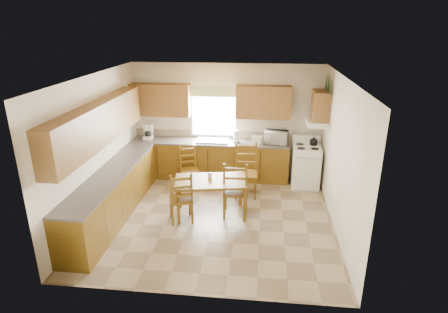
# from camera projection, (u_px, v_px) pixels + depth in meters

# --- Properties ---
(floor) EXTENTS (4.50, 4.50, 0.00)m
(floor) POSITION_uv_depth(u_px,v_px,m) (215.00, 217.00, 7.31)
(floor) COLOR #8B785C
(floor) RESTS_ON ground
(ceiling) EXTENTS (4.50, 4.50, 0.00)m
(ceiling) POSITION_uv_depth(u_px,v_px,m) (213.00, 77.00, 6.39)
(ceiling) COLOR brown
(ceiling) RESTS_ON floor
(wall_left) EXTENTS (4.50, 4.50, 0.00)m
(wall_left) POSITION_uv_depth(u_px,v_px,m) (96.00, 147.00, 7.08)
(wall_left) COLOR beige
(wall_left) RESTS_ON floor
(wall_right) EXTENTS (4.50, 4.50, 0.00)m
(wall_right) POSITION_uv_depth(u_px,v_px,m) (340.00, 156.00, 6.62)
(wall_right) COLOR beige
(wall_right) RESTS_ON floor
(wall_back) EXTENTS (4.50, 4.50, 0.00)m
(wall_back) POSITION_uv_depth(u_px,v_px,m) (227.00, 121.00, 8.95)
(wall_back) COLOR beige
(wall_back) RESTS_ON floor
(wall_front) EXTENTS (4.50, 4.50, 0.00)m
(wall_front) POSITION_uv_depth(u_px,v_px,m) (191.00, 210.00, 4.75)
(wall_front) COLOR beige
(wall_front) RESTS_ON floor
(lower_cab_back) EXTENTS (3.75, 0.60, 0.88)m
(lower_cab_back) POSITION_uv_depth(u_px,v_px,m) (210.00, 160.00, 9.02)
(lower_cab_back) COLOR brown
(lower_cab_back) RESTS_ON floor
(lower_cab_left) EXTENTS (0.60, 3.60, 0.88)m
(lower_cab_left) POSITION_uv_depth(u_px,v_px,m) (114.00, 195.00, 7.22)
(lower_cab_left) COLOR brown
(lower_cab_left) RESTS_ON floor
(counter_back) EXTENTS (3.75, 0.63, 0.04)m
(counter_back) POSITION_uv_depth(u_px,v_px,m) (210.00, 142.00, 8.86)
(counter_back) COLOR #524A47
(counter_back) RESTS_ON lower_cab_back
(counter_left) EXTENTS (0.63, 3.60, 0.04)m
(counter_left) POSITION_uv_depth(u_px,v_px,m) (111.00, 173.00, 7.06)
(counter_left) COLOR #524A47
(counter_left) RESTS_ON lower_cab_left
(backsplash) EXTENTS (3.75, 0.01, 0.18)m
(backsplash) POSITION_uv_depth(u_px,v_px,m) (211.00, 134.00, 9.10)
(backsplash) COLOR gray
(backsplash) RESTS_ON counter_back
(upper_cab_back_left) EXTENTS (1.41, 0.33, 0.75)m
(upper_cab_back_left) POSITION_uv_depth(u_px,v_px,m) (160.00, 100.00, 8.78)
(upper_cab_back_left) COLOR brown
(upper_cab_back_left) RESTS_ON wall_back
(upper_cab_back_right) EXTENTS (1.25, 0.33, 0.75)m
(upper_cab_back_right) POSITION_uv_depth(u_px,v_px,m) (263.00, 102.00, 8.54)
(upper_cab_back_right) COLOR brown
(upper_cab_back_right) RESTS_ON wall_back
(upper_cab_left) EXTENTS (0.33, 3.60, 0.75)m
(upper_cab_left) POSITION_uv_depth(u_px,v_px,m) (98.00, 124.00, 6.75)
(upper_cab_left) COLOR brown
(upper_cab_left) RESTS_ON wall_left
(upper_cab_stove) EXTENTS (0.33, 0.62, 0.62)m
(upper_cab_stove) POSITION_uv_depth(u_px,v_px,m) (320.00, 105.00, 7.99)
(upper_cab_stove) COLOR brown
(upper_cab_stove) RESTS_ON wall_right
(range_hood) EXTENTS (0.44, 0.62, 0.12)m
(range_hood) POSITION_uv_depth(u_px,v_px,m) (317.00, 123.00, 8.13)
(range_hood) COLOR silver
(range_hood) RESTS_ON wall_right
(window_frame) EXTENTS (1.13, 0.02, 1.18)m
(window_frame) POSITION_uv_depth(u_px,v_px,m) (214.00, 113.00, 8.89)
(window_frame) COLOR silver
(window_frame) RESTS_ON wall_back
(window_pane) EXTENTS (1.05, 0.01, 1.10)m
(window_pane) POSITION_uv_depth(u_px,v_px,m) (214.00, 113.00, 8.88)
(window_pane) COLOR white
(window_pane) RESTS_ON wall_back
(window_valance) EXTENTS (1.19, 0.01, 0.24)m
(window_valance) POSITION_uv_depth(u_px,v_px,m) (214.00, 92.00, 8.69)
(window_valance) COLOR #4A7736
(window_valance) RESTS_ON wall_back
(sink_basin) EXTENTS (0.75, 0.45, 0.04)m
(sink_basin) POSITION_uv_depth(u_px,v_px,m) (213.00, 140.00, 8.84)
(sink_basin) COLOR silver
(sink_basin) RESTS_ON counter_back
(pine_decal_a) EXTENTS (0.22, 0.22, 0.36)m
(pine_decal_a) POSITION_uv_depth(u_px,v_px,m) (331.00, 85.00, 7.52)
(pine_decal_a) COLOR #1C451E
(pine_decal_a) RESTS_ON wall_right
(pine_decal_b) EXTENTS (0.22, 0.22, 0.36)m
(pine_decal_b) POSITION_uv_depth(u_px,v_px,m) (329.00, 81.00, 7.80)
(pine_decal_b) COLOR #1C451E
(pine_decal_b) RESTS_ON wall_right
(pine_decal_c) EXTENTS (0.22, 0.22, 0.36)m
(pine_decal_c) POSITION_uv_depth(u_px,v_px,m) (327.00, 81.00, 8.11)
(pine_decal_c) COLOR #1C451E
(pine_decal_c) RESTS_ON wall_right
(stove) EXTENTS (0.65, 0.67, 0.93)m
(stove) POSITION_uv_depth(u_px,v_px,m) (306.00, 167.00, 8.55)
(stove) COLOR silver
(stove) RESTS_ON floor
(coffeemaker) EXTENTS (0.21, 0.24, 0.30)m
(coffeemaker) POSITION_uv_depth(u_px,v_px,m) (148.00, 133.00, 8.99)
(coffeemaker) COLOR silver
(coffeemaker) RESTS_ON counter_back
(paper_towel) EXTENTS (0.15, 0.15, 0.29)m
(paper_towel) POSITION_uv_depth(u_px,v_px,m) (236.00, 136.00, 8.72)
(paper_towel) COLOR white
(paper_towel) RESTS_ON counter_back
(toaster) EXTENTS (0.25, 0.20, 0.18)m
(toaster) POSITION_uv_depth(u_px,v_px,m) (257.00, 140.00, 8.65)
(toaster) COLOR silver
(toaster) RESTS_ON counter_back
(microwave) EXTENTS (0.54, 0.42, 0.30)m
(microwave) POSITION_uv_depth(u_px,v_px,m) (276.00, 137.00, 8.65)
(microwave) COLOR silver
(microwave) RESTS_ON counter_back
(dining_table) EXTENTS (1.48, 1.01, 0.73)m
(dining_table) POSITION_uv_depth(u_px,v_px,m) (211.00, 197.00, 7.29)
(dining_table) COLOR brown
(dining_table) RESTS_ON floor
(chair_near_left) EXTENTS (0.49, 0.46, 1.13)m
(chair_near_left) POSITION_uv_depth(u_px,v_px,m) (236.00, 188.00, 7.21)
(chair_near_left) COLOR brown
(chair_near_left) RESTS_ON floor
(chair_near_right) EXTENTS (0.53, 0.52, 1.01)m
(chair_near_right) POSITION_uv_depth(u_px,v_px,m) (181.00, 196.00, 7.02)
(chair_near_right) COLOR brown
(chair_near_right) RESTS_ON floor
(chair_far_left) EXTENTS (0.50, 0.49, 0.93)m
(chair_far_left) POSITION_uv_depth(u_px,v_px,m) (189.00, 168.00, 8.48)
(chair_far_left) COLOR brown
(chair_far_left) RESTS_ON floor
(chair_far_right) EXTENTS (0.50, 0.48, 1.15)m
(chair_far_right) POSITION_uv_depth(u_px,v_px,m) (246.00, 171.00, 8.02)
(chair_far_right) COLOR brown
(chair_far_right) RESTS_ON floor
(table_paper) EXTENTS (0.33, 0.37, 0.00)m
(table_paper) POSITION_uv_depth(u_px,v_px,m) (228.00, 183.00, 7.03)
(table_paper) COLOR white
(table_paper) RESTS_ON dining_table
(table_card) EXTENTS (0.08, 0.02, 0.11)m
(table_card) POSITION_uv_depth(u_px,v_px,m) (210.00, 176.00, 7.24)
(table_card) COLOR white
(table_card) RESTS_ON dining_table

